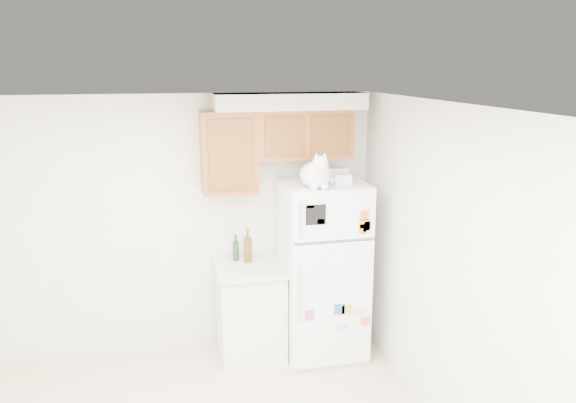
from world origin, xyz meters
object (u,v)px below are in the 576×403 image
object	(u,v)px
storage_box_back	(339,173)
bottle_amber	(248,246)
cat	(316,174)
refrigerator	(322,269)
base_counter	(250,310)
storage_box_front	(343,179)
bottle_green	(236,247)

from	to	relation	value
storage_box_back	bottle_amber	world-z (taller)	storage_box_back
cat	bottle_amber	xyz separation A→B (m)	(-0.56, 0.39, -0.74)
refrigerator	base_counter	size ratio (longest dim) A/B	1.85
base_counter	cat	distance (m)	1.50
storage_box_front	bottle_green	size ratio (longest dim) A/B	0.58
base_counter	bottle_amber	xyz separation A→B (m)	(0.00, 0.10, 0.62)
cat	base_counter	bearing A→B (deg)	152.84
storage_box_back	bottle_green	world-z (taller)	storage_box_back
refrigerator	bottle_amber	world-z (taller)	refrigerator
base_counter	storage_box_front	xyz separation A→B (m)	(0.84, -0.18, 1.28)
cat	storage_box_back	distance (m)	0.49
refrigerator	bottle_amber	bearing A→B (deg)	165.76
base_counter	storage_box_back	distance (m)	1.56
refrigerator	storage_box_back	world-z (taller)	storage_box_back
refrigerator	storage_box_front	distance (m)	0.91
base_counter	bottle_green	xyz separation A→B (m)	(-0.10, 0.17, 0.59)
bottle_green	storage_box_back	bearing A→B (deg)	-5.33
refrigerator	base_counter	xyz separation A→B (m)	(-0.69, 0.07, -0.39)
base_counter	storage_box_back	xyz separation A→B (m)	(0.88, 0.08, 1.29)
storage_box_front	bottle_amber	xyz separation A→B (m)	(-0.84, 0.28, -0.66)
storage_box_back	storage_box_front	distance (m)	0.26
base_counter	cat	bearing A→B (deg)	-27.16
storage_box_back	bottle_amber	xyz separation A→B (m)	(-0.88, 0.02, -0.67)
refrigerator	storage_box_front	size ratio (longest dim) A/B	11.33
bottle_green	bottle_amber	size ratio (longest dim) A/B	0.79
base_counter	bottle_green	world-z (taller)	bottle_green
cat	storage_box_front	world-z (taller)	cat
storage_box_back	storage_box_front	xyz separation A→B (m)	(-0.04, -0.26, -0.01)
base_counter	bottle_amber	bearing A→B (deg)	88.81
bottle_green	base_counter	bearing A→B (deg)	-58.77
refrigerator	storage_box_front	xyz separation A→B (m)	(0.15, -0.11, 0.89)
cat	bottle_amber	distance (m)	1.01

